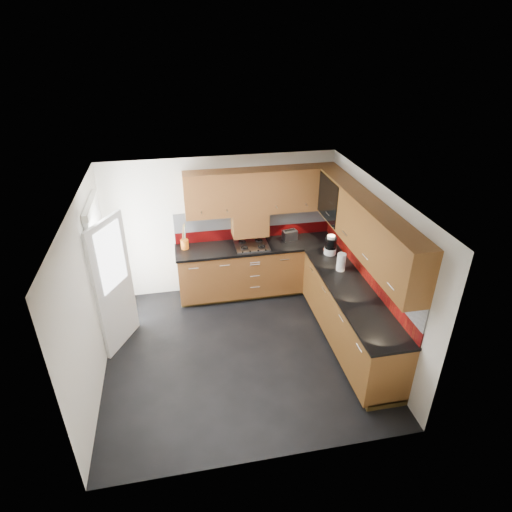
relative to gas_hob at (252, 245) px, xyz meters
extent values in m
cube|color=black|center=(-0.45, -1.47, -0.96)|extent=(4.00, 3.80, 0.02)
cube|color=white|center=(-0.45, -1.47, 1.50)|extent=(4.00, 3.80, 0.10)
cube|color=silver|center=(-0.45, 0.37, 0.25)|extent=(4.00, 0.08, 2.64)
cube|color=silver|center=(-0.45, -3.31, 0.25)|extent=(4.00, 0.08, 2.64)
cube|color=silver|center=(-2.39, -1.47, 0.25)|extent=(0.08, 3.80, 2.64)
cube|color=silver|center=(1.49, -1.47, 0.25)|extent=(0.08, 3.80, 2.64)
cube|color=brown|center=(0.10, 0.03, -0.48)|extent=(2.70, 0.60, 0.95)
cube|color=brown|center=(1.15, -1.57, -0.48)|extent=(0.60, 2.60, 0.95)
cube|color=#443113|center=(0.10, 0.06, -0.90)|extent=(2.70, 0.54, 0.10)
cube|color=#443113|center=(1.18, -1.57, -0.90)|extent=(0.54, 2.60, 0.10)
cube|color=black|center=(0.09, 0.02, -0.03)|extent=(2.72, 0.62, 0.04)
cube|color=black|center=(1.14, -1.59, -0.03)|extent=(0.62, 2.60, 0.04)
cube|color=#69090B|center=(0.10, 0.32, 0.09)|extent=(2.70, 0.02, 0.20)
cube|color=#AFB2B8|center=(0.10, 0.32, 0.36)|extent=(2.70, 0.02, 0.34)
cube|color=#69090B|center=(1.44, -1.27, 0.09)|extent=(0.02, 3.20, 0.20)
cube|color=#AFB2B8|center=(1.44, -1.27, 0.36)|extent=(0.02, 3.20, 0.34)
cube|color=brown|center=(0.20, 0.17, 0.89)|extent=(2.50, 0.33, 0.72)
cube|color=brown|center=(1.28, -1.43, 0.89)|extent=(0.33, 2.87, 0.72)
cube|color=silver|center=(0.05, -0.01, 0.68)|extent=(1.80, 0.01, 0.16)
cube|color=silver|center=(1.11, -1.47, 0.68)|extent=(0.01, 2.00, 0.16)
cube|color=brown|center=(0.00, 0.17, 0.33)|extent=(0.60, 0.33, 0.40)
cube|color=black|center=(1.11, -0.40, 0.89)|extent=(0.01, 0.80, 0.66)
cube|color=#FFD18C|center=(1.42, -0.40, 0.89)|extent=(0.01, 0.76, 0.64)
cube|color=black|center=(1.28, -0.40, 0.91)|extent=(0.29, 0.76, 0.01)
cylinder|color=black|center=(1.28, -0.65, 1.01)|extent=(0.07, 0.07, 0.16)
cylinder|color=black|center=(1.28, -0.50, 1.01)|extent=(0.07, 0.07, 0.16)
cylinder|color=white|center=(1.28, -0.35, 1.01)|extent=(0.07, 0.07, 0.16)
cylinder|color=black|center=(1.28, -0.20, 1.01)|extent=(0.07, 0.07, 0.16)
cube|color=white|center=(-2.31, -0.57, 0.07)|extent=(0.06, 0.95, 2.04)
cube|color=white|center=(-2.13, -0.92, 0.05)|extent=(0.42, 0.73, 1.98)
cube|color=white|center=(-2.10, -0.92, 0.50)|extent=(0.28, 0.50, 0.90)
cube|color=silver|center=(0.00, 0.01, 0.00)|extent=(0.56, 0.48, 0.02)
torus|color=black|center=(-0.14, -0.10, 0.02)|extent=(0.12, 0.12, 0.02)
torus|color=black|center=(0.14, -0.10, 0.02)|extent=(0.12, 0.12, 0.02)
torus|color=black|center=(-0.14, 0.13, 0.02)|extent=(0.12, 0.12, 0.02)
torus|color=black|center=(0.14, 0.13, 0.02)|extent=(0.12, 0.12, 0.02)
cube|color=black|center=(0.00, -0.22, 0.01)|extent=(0.42, 0.04, 0.02)
cylinder|color=orange|center=(-1.10, 0.13, 0.06)|extent=(0.13, 0.13, 0.16)
cylinder|color=olive|center=(-1.09, 0.15, 0.26)|extent=(0.06, 0.03, 0.32)
cylinder|color=olive|center=(-1.09, 0.14, 0.25)|extent=(0.05, 0.04, 0.30)
cylinder|color=olive|center=(-1.10, 0.15, 0.27)|extent=(0.06, 0.02, 0.34)
cylinder|color=olive|center=(-1.08, 0.14, 0.24)|extent=(0.03, 0.05, 0.27)
cylinder|color=olive|center=(-1.11, 0.14, 0.25)|extent=(0.05, 0.04, 0.31)
cube|color=silver|center=(0.68, 0.12, 0.07)|extent=(0.27, 0.20, 0.17)
cube|color=black|center=(0.68, 0.12, 0.16)|extent=(0.18, 0.06, 0.01)
cube|color=black|center=(0.68, 0.15, 0.16)|extent=(0.18, 0.06, 0.01)
cylinder|color=white|center=(1.19, -0.51, 0.04)|extent=(0.19, 0.19, 0.11)
cylinder|color=black|center=(1.19, -0.51, 0.18)|extent=(0.18, 0.18, 0.17)
cylinder|color=white|center=(1.19, -0.51, 0.29)|extent=(0.13, 0.13, 0.04)
cylinder|color=white|center=(1.17, -1.03, 0.12)|extent=(0.17, 0.17, 0.28)
cube|color=red|center=(1.20, -0.39, -0.01)|extent=(0.14, 0.13, 0.01)
camera|label=1|loc=(-1.15, -6.24, 3.28)|focal=30.00mm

